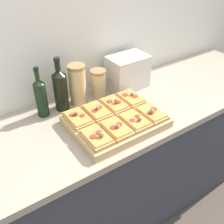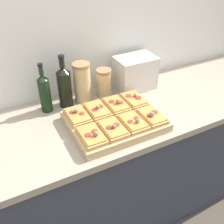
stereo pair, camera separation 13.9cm
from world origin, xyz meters
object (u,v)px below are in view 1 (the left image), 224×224
(wine_bottle, at_px, (60,89))
(grain_jar_tall, at_px, (78,85))
(cutting_board, at_px, (115,121))
(olive_oil_bottle, at_px, (41,97))
(toaster_oven, at_px, (128,72))
(grain_jar_short, at_px, (98,83))

(wine_bottle, relative_size, grain_jar_tall, 1.28)
(wine_bottle, bearing_deg, cutting_board, -61.01)
(olive_oil_bottle, distance_m, wine_bottle, 0.12)
(olive_oil_bottle, bearing_deg, wine_bottle, 0.00)
(wine_bottle, bearing_deg, toaster_oven, -0.10)
(grain_jar_short, bearing_deg, olive_oil_bottle, -180.00)
(grain_jar_short, distance_m, toaster_oven, 0.22)
(wine_bottle, relative_size, toaster_oven, 1.15)
(toaster_oven, bearing_deg, wine_bottle, 179.90)
(cutting_board, height_order, olive_oil_bottle, olive_oil_bottle)
(cutting_board, relative_size, toaster_oven, 1.75)
(grain_jar_tall, height_order, toaster_oven, grain_jar_tall)
(olive_oil_bottle, xyz_separation_m, toaster_oven, (0.59, -0.00, -0.01))
(cutting_board, xyz_separation_m, olive_oil_bottle, (-0.28, 0.30, 0.10))
(grain_jar_tall, height_order, grain_jar_short, grain_jar_tall)
(cutting_board, bearing_deg, olive_oil_bottle, 133.32)
(wine_bottle, distance_m, toaster_oven, 0.47)
(cutting_board, relative_size, grain_jar_tall, 1.96)
(grain_jar_tall, relative_size, grain_jar_short, 1.39)
(cutting_board, xyz_separation_m, wine_bottle, (-0.17, 0.30, 0.11))
(olive_oil_bottle, bearing_deg, cutting_board, -46.68)
(olive_oil_bottle, bearing_deg, grain_jar_tall, 0.00)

